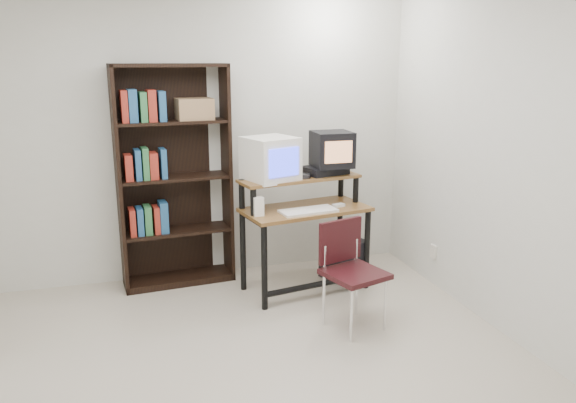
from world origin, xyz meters
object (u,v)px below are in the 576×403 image
object	(u,v)px
crt_monitor	(270,159)
bookshelf	(173,175)
school_chair	(349,263)
pc_tower	(343,259)
crt_tv	(332,149)
computer_desk	(304,215)

from	to	relation	value
crt_monitor	bookshelf	world-z (taller)	bookshelf
crt_monitor	bookshelf	size ratio (longest dim) A/B	0.26
crt_monitor	bookshelf	xyz separation A→B (m)	(-0.77, 0.40, -0.17)
crt_monitor	school_chair	bearing A→B (deg)	-85.25
bookshelf	crt_monitor	bearing A→B (deg)	-32.53
crt_monitor	school_chair	distance (m)	1.13
school_chair	bookshelf	xyz separation A→B (m)	(-1.15, 1.24, 0.49)
crt_monitor	pc_tower	xyz separation A→B (m)	(0.66, -0.03, -0.94)
pc_tower	bookshelf	distance (m)	1.69
crt_tv	bookshelf	distance (m)	1.40
computer_desk	bookshelf	world-z (taller)	bookshelf
crt_monitor	crt_tv	bearing A→B (deg)	-14.93
pc_tower	bookshelf	size ratio (longest dim) A/B	0.23
crt_tv	school_chair	xyz separation A→B (m)	(-0.18, -0.89, -0.71)
bookshelf	pc_tower	bearing A→B (deg)	-21.76
crt_tv	school_chair	world-z (taller)	crt_tv
pc_tower	computer_desk	bearing A→B (deg)	165.51
computer_desk	school_chair	size ratio (longest dim) A/B	1.42
crt_tv	bookshelf	xyz separation A→B (m)	(-1.34, 0.36, -0.22)
computer_desk	school_chair	bearing A→B (deg)	-92.41
crt_tv	bookshelf	world-z (taller)	bookshelf
computer_desk	pc_tower	size ratio (longest dim) A/B	2.52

